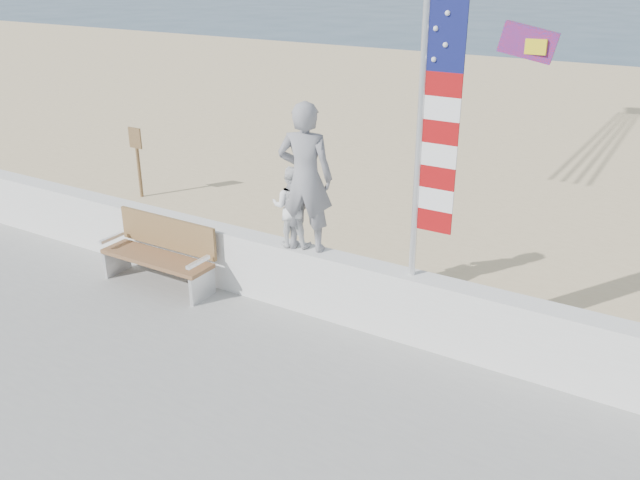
# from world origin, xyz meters

# --- Properties ---
(ground) EXTENTS (220.00, 220.00, 0.00)m
(ground) POSITION_xyz_m (0.00, 0.00, 0.00)
(ground) COLOR #2F475E
(ground) RESTS_ON ground
(sand) EXTENTS (90.00, 40.00, 0.08)m
(sand) POSITION_xyz_m (0.00, 9.00, 0.04)
(sand) COLOR beige
(sand) RESTS_ON ground
(seawall) EXTENTS (30.00, 0.35, 0.90)m
(seawall) POSITION_xyz_m (0.00, 2.00, 0.63)
(seawall) COLOR white
(seawall) RESTS_ON boardwalk
(adult) EXTENTS (0.83, 0.65, 1.99)m
(adult) POSITION_xyz_m (-0.14, 2.00, 2.07)
(adult) COLOR gray
(adult) RESTS_ON seawall
(child) EXTENTS (0.65, 0.57, 1.11)m
(child) POSITION_xyz_m (-0.36, 2.00, 1.64)
(child) COLOR white
(child) RESTS_ON seawall
(bench) EXTENTS (1.80, 0.57, 1.00)m
(bench) POSITION_xyz_m (-2.39, 1.55, 0.69)
(bench) COLOR brown
(bench) RESTS_ON boardwalk
(flag) EXTENTS (0.50, 0.08, 3.50)m
(flag) POSITION_xyz_m (1.53, 2.00, 2.99)
(flag) COLOR silver
(flag) RESTS_ON seawall
(parafoil_kite) EXTENTS (0.96, 0.38, 0.65)m
(parafoil_kite) POSITION_xyz_m (1.44, 6.18, 3.43)
(parafoil_kite) COLOR red
(parafoil_kite) RESTS_ON ground
(sign) EXTENTS (0.32, 0.07, 1.46)m
(sign) POSITION_xyz_m (-5.75, 4.45, 0.94)
(sign) COLOR brown
(sign) RESTS_ON sand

